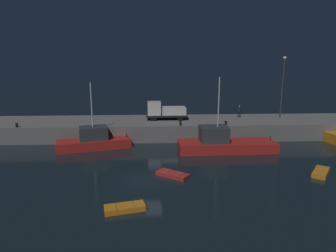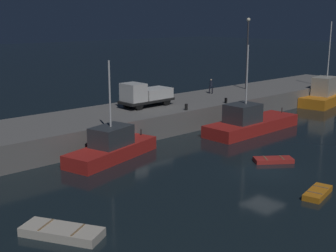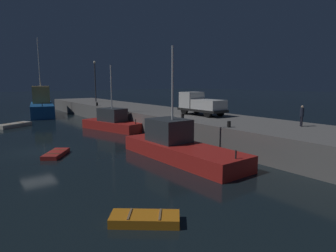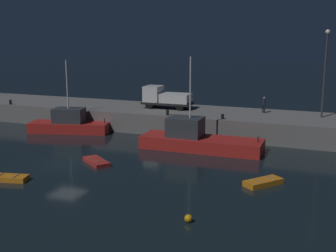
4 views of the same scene
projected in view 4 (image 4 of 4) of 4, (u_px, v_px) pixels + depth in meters
ground_plane at (66, 163)px, 33.33m from camera, size 320.00×320.00×0.00m
pier_quay at (146, 117)px, 47.04m from camera, size 72.39×7.98×2.06m
fishing_trawler_red at (197, 139)px, 37.31m from camera, size 10.65×3.35×8.04m
fishing_boat_blue at (69, 123)px, 44.05m from camera, size 8.52×4.57×7.41m
dinghy_orange_near at (263, 182)px, 28.46m from camera, size 2.52×2.80×0.41m
rowboat_white_mid at (9, 178)px, 29.33m from camera, size 2.80×1.60×0.39m
rowboat_blue_far at (96, 162)px, 33.26m from camera, size 2.97×2.61×0.35m
mooring_buoy_near at (188, 218)px, 22.72m from camera, size 0.44×0.44×0.44m
lamp_post_east at (325, 67)px, 40.20m from camera, size 0.44×0.44×8.29m
utility_truck at (165, 98)px, 46.17m from camera, size 5.45×2.24×2.38m
dockworker at (264, 104)px, 43.45m from camera, size 0.42×0.42×1.64m
bollard_west at (10, 102)px, 49.00m from camera, size 0.28×0.28×0.52m
bollard_central at (223, 117)px, 40.24m from camera, size 0.28×0.28×0.48m
bollard_east at (167, 112)px, 42.21m from camera, size 0.28×0.28×0.57m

